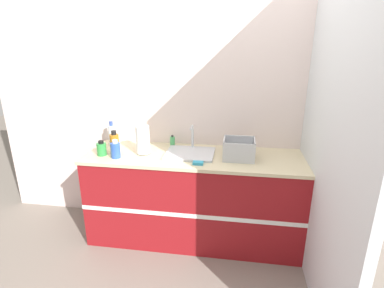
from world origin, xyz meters
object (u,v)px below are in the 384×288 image
paper_towel_roll (143,140)px  bottle_amber (115,143)px  bottle_clear (112,135)px  bottle_green (102,149)px  bottle_blue (116,150)px  sink (190,152)px  dish_rack (239,151)px  soap_dispenser (172,141)px

paper_towel_roll → bottle_amber: 0.29m
bottle_clear → bottle_green: size_ratio=1.75×
bottle_amber → bottle_green: size_ratio=1.53×
paper_towel_roll → bottle_blue: paper_towel_roll is taller
bottle_clear → bottle_amber: bearing=-61.7°
sink → bottle_green: bearing=-169.7°
sink → bottle_amber: bearing=-175.6°
dish_rack → soap_dispenser: size_ratio=2.50×
paper_towel_roll → bottle_green: (-0.37, -0.09, -0.08)m
bottle_amber → bottle_clear: bottle_clear is taller
bottle_green → bottle_blue: bottle_blue is taller
bottle_clear → bottle_blue: (0.18, -0.35, -0.03)m
bottle_amber → dish_rack: bearing=1.0°
sink → bottle_amber: (-0.72, -0.06, 0.08)m
sink → bottle_amber: size_ratio=2.09×
soap_dispenser → bottle_green: bearing=-148.7°
dish_rack → bottle_blue: size_ratio=1.64×
sink → paper_towel_roll: 0.46m
dish_rack → soap_dispenser: (-0.67, 0.25, -0.02)m
bottle_blue → soap_dispenser: bottle_blue is taller
bottle_amber → bottle_blue: bottle_amber is taller
bottle_clear → soap_dispenser: bottle_clear is taller
bottle_blue → soap_dispenser: size_ratio=1.52×
sink → paper_towel_roll: bearing=-173.0°
bottle_amber → bottle_clear: bearing=118.3°
dish_rack → bottle_green: 1.27m
paper_towel_roll → soap_dispenser: size_ratio=2.43×
soap_dispenser → paper_towel_roll: bearing=-129.7°
paper_towel_roll → bottle_clear: size_ratio=1.10×
bottle_blue → bottle_clear: bearing=117.2°
paper_towel_roll → sink: bearing=7.0°
paper_towel_roll → bottle_clear: (-0.40, 0.21, -0.03)m
bottle_amber → bottle_clear: (-0.12, 0.21, 0.01)m
bottle_blue → paper_towel_roll: bearing=31.9°
paper_towel_roll → bottle_blue: 0.27m
bottle_green → soap_dispenser: bottle_green is taller
bottle_clear → soap_dispenser: size_ratio=2.21×
paper_towel_roll → bottle_amber: bearing=-179.7°
dish_rack → bottle_amber: 1.18m
sink → bottle_clear: bottle_clear is taller
bottle_green → bottle_blue: bearing=-15.2°
bottle_clear → bottle_green: bottle_clear is taller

